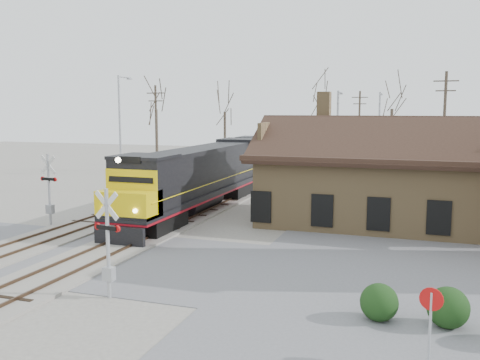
{
  "coord_description": "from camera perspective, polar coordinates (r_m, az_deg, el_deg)",
  "views": [
    {
      "loc": [
        14.08,
        -20.68,
        6.82
      ],
      "look_at": [
        3.89,
        9.0,
        2.64
      ],
      "focal_mm": 40.0,
      "sensor_mm": 36.0,
      "label": 1
    }
  ],
  "objects": [
    {
      "name": "tree_a",
      "position": [
        59.82,
        -8.96,
        8.52
      ],
      "size": [
        4.52,
        4.52,
        11.07
      ],
      "color": "#382D23",
      "rests_on": "ground"
    },
    {
      "name": "road",
      "position": [
        25.93,
        -14.89,
        -7.88
      ],
      "size": [
        60.0,
        9.0,
        0.03
      ],
      "primitive_type": "cube",
      "color": "slate",
      "rests_on": "ground"
    },
    {
      "name": "track_main",
      "position": [
        38.95,
        -2.54,
        -2.4
      ],
      "size": [
        3.4,
        90.0,
        0.24
      ],
      "color": "#9D988E",
      "rests_on": "ground"
    },
    {
      "name": "tree_c",
      "position": [
        67.63,
        8.56,
        9.57
      ],
      "size": [
        5.3,
        5.3,
        12.98
      ],
      "color": "#382D23",
      "rests_on": "ground"
    },
    {
      "name": "utility_pole_b",
      "position": [
        69.0,
        12.59,
        5.69
      ],
      "size": [
        2.0,
        0.24,
        9.05
      ],
      "color": "#382D23",
      "rests_on": "ground"
    },
    {
      "name": "ground",
      "position": [
        25.93,
        -14.89,
        -7.92
      ],
      "size": [
        140.0,
        140.0,
        0.0
      ],
      "primitive_type": "plane",
      "color": "#9D988E",
      "rests_on": "ground"
    },
    {
      "name": "streetlight_b",
      "position": [
        43.88,
        10.36,
        4.65
      ],
      "size": [
        0.25,
        2.04,
        8.27
      ],
      "color": "#A5A8AD",
      "rests_on": "ground"
    },
    {
      "name": "tree_d",
      "position": [
        60.43,
        15.94,
        8.37
      ],
      "size": [
        4.55,
        4.55,
        11.16
      ],
      "color": "#382D23",
      "rests_on": "ground"
    },
    {
      "name": "track_siding",
      "position": [
        40.79,
        -8.44,
        -2.02
      ],
      "size": [
        3.4,
        90.0,
        0.24
      ],
      "color": "#9D988E",
      "rests_on": "ground"
    },
    {
      "name": "crossbuck_far",
      "position": [
        33.31,
        -19.68,
        -1.22
      ],
      "size": [
        1.21,
        0.32,
        4.22
      ],
      "rotation": [
        0.0,
        0.0,
        3.05
      ],
      "color": "#A5A8AD",
      "rests_on": "ground"
    },
    {
      "name": "depot",
      "position": [
        33.05,
        15.15,
        -0.35
      ],
      "size": [
        15.2,
        9.31,
        7.9
      ],
      "color": "#997A4F",
      "rests_on": "ground"
    },
    {
      "name": "locomotive_trailing",
      "position": [
        54.17,
        3.83,
        2.82
      ],
      "size": [
        2.98,
        19.95,
        4.19
      ],
      "color": "black",
      "rests_on": "ground"
    },
    {
      "name": "do_not_enter_sign",
      "position": [
        15.45,
        19.68,
        -13.02
      ],
      "size": [
        0.63,
        0.19,
        2.14
      ],
      "rotation": [
        0.0,
        0.0,
        -0.24
      ],
      "color": "#A5A8AD",
      "rests_on": "ground"
    },
    {
      "name": "utility_pole_a",
      "position": [
        56.38,
        -8.93,
        5.49
      ],
      "size": [
        2.0,
        0.24,
        9.24
      ],
      "color": "#382D23",
      "rests_on": "ground"
    },
    {
      "name": "streetlight_c",
      "position": [
        53.48,
        14.61,
        5.12
      ],
      "size": [
        0.25,
        2.04,
        8.42
      ],
      "color": "#A5A8AD",
      "rests_on": "ground"
    },
    {
      "name": "hedge_a",
      "position": [
        18.26,
        14.62,
        -12.51
      ],
      "size": [
        1.23,
        1.23,
        1.23
      ],
      "primitive_type": "sphere",
      "color": "black",
      "rests_on": "ground"
    },
    {
      "name": "crossbuck_near",
      "position": [
        19.89,
        -13.9,
        -6.98
      ],
      "size": [
        1.15,
        0.3,
        4.02
      ],
      "rotation": [
        0.0,
        0.0,
        -0.14
      ],
      "color": "#A5A8AD",
      "rests_on": "ground"
    },
    {
      "name": "tree_b",
      "position": [
        65.3,
        -1.64,
        8.21
      ],
      "size": [
        4.32,
        4.32,
        10.57
      ],
      "color": "#382D23",
      "rests_on": "ground"
    },
    {
      "name": "hedge_b",
      "position": [
        18.35,
        21.31,
        -12.57
      ],
      "size": [
        1.31,
        1.31,
        1.31
      ],
      "primitive_type": "sphere",
      "color": "black",
      "rests_on": "ground"
    },
    {
      "name": "streetlight_a",
      "position": [
        45.04,
        -12.59,
        5.48
      ],
      "size": [
        0.25,
        2.04,
        9.51
      ],
      "color": "#A5A8AD",
      "rests_on": "ground"
    },
    {
      "name": "locomotive_lead",
      "position": [
        35.15,
        -4.83,
        0.22
      ],
      "size": [
        2.98,
        19.95,
        4.43
      ],
      "color": "black",
      "rests_on": "ground"
    },
    {
      "name": "utility_pole_c",
      "position": [
        48.03,
        20.91,
        5.14
      ],
      "size": [
        2.0,
        0.24,
        9.91
      ],
      "color": "#382D23",
      "rests_on": "ground"
    }
  ]
}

